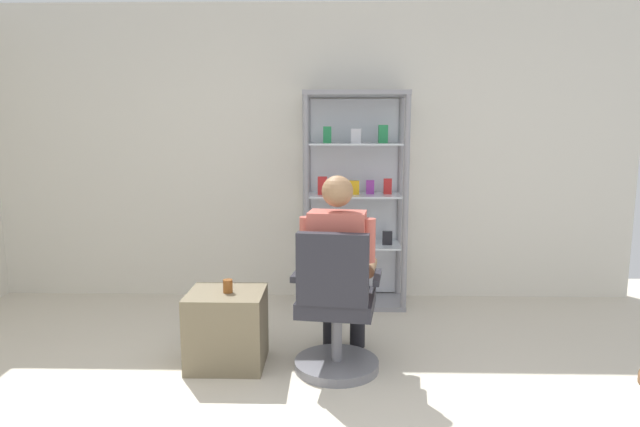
# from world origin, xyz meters

# --- Properties ---
(back_wall) EXTENTS (6.00, 0.10, 2.70)m
(back_wall) POSITION_xyz_m (0.00, 3.00, 1.35)
(back_wall) COLOR silver
(back_wall) RESTS_ON ground
(display_cabinet_main) EXTENTS (0.90, 0.45, 1.90)m
(display_cabinet_main) POSITION_xyz_m (0.40, 2.76, 0.96)
(display_cabinet_main) COLOR gray
(display_cabinet_main) RESTS_ON ground
(office_chair) EXTENTS (0.60, 0.56, 0.96)m
(office_chair) POSITION_xyz_m (0.23, 1.29, 0.39)
(office_chair) COLOR slate
(office_chair) RESTS_ON ground
(seated_shopkeeper) EXTENTS (0.53, 0.60, 1.29)m
(seated_shopkeeper) POSITION_xyz_m (0.25, 1.45, 0.71)
(seated_shopkeeper) COLOR black
(seated_shopkeeper) RESTS_ON ground
(storage_crate) EXTENTS (0.50, 0.45, 0.51)m
(storage_crate) POSITION_xyz_m (-0.50, 1.40, 0.25)
(storage_crate) COLOR #72664C
(storage_crate) RESTS_ON ground
(tea_glass) EXTENTS (0.06, 0.06, 0.09)m
(tea_glass) POSITION_xyz_m (-0.49, 1.39, 0.55)
(tea_glass) COLOR brown
(tea_glass) RESTS_ON storage_crate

